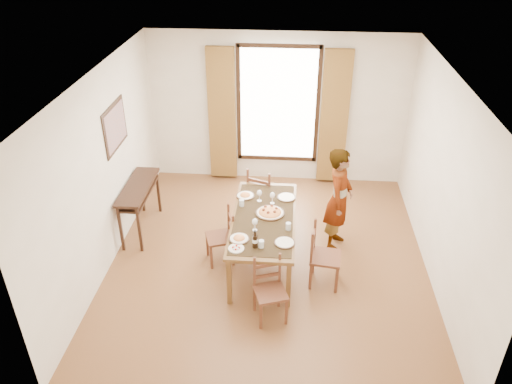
# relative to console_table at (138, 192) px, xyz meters

# --- Properties ---
(ground) EXTENTS (5.00, 5.00, 0.00)m
(ground) POSITION_rel_console_table_xyz_m (2.03, -0.60, -0.68)
(ground) COLOR brown
(ground) RESTS_ON ground
(room_shell) EXTENTS (4.60, 5.10, 2.74)m
(room_shell) POSITION_rel_console_table_xyz_m (2.03, -0.47, 0.86)
(room_shell) COLOR white
(room_shell) RESTS_ON ground
(console_table) EXTENTS (0.38, 1.20, 0.80)m
(console_table) POSITION_rel_console_table_xyz_m (0.00, 0.00, 0.00)
(console_table) COLOR black
(console_table) RESTS_ON ground
(dining_table) EXTENTS (0.87, 1.94, 0.76)m
(dining_table) POSITION_rel_console_table_xyz_m (1.96, -0.64, 0.01)
(dining_table) COLOR brown
(dining_table) RESTS_ON ground
(chair_west) EXTENTS (0.47, 0.47, 0.84)m
(chair_west) POSITION_rel_console_table_xyz_m (1.37, -0.66, -0.30)
(chair_west) COLOR brown
(chair_west) RESTS_ON ground
(chair_north) EXTENTS (0.55, 0.55, 0.97)m
(chair_north) POSITION_rel_console_table_xyz_m (1.87, 0.44, -0.24)
(chair_north) COLOR brown
(chair_north) RESTS_ON ground
(chair_south) EXTENTS (0.47, 0.47, 0.84)m
(chair_south) POSITION_rel_console_table_xyz_m (2.11, -1.73, -0.29)
(chair_south) COLOR brown
(chair_south) RESTS_ON ground
(chair_east) EXTENTS (0.45, 0.45, 0.90)m
(chair_east) POSITION_rel_console_table_xyz_m (2.78, -1.04, -0.26)
(chair_east) COLOR brown
(chair_east) RESTS_ON ground
(man) EXTENTS (0.78, 0.68, 1.59)m
(man) POSITION_rel_console_table_xyz_m (3.01, -0.15, 0.11)
(man) COLOR #92959A
(man) RESTS_ON ground
(plate_sw) EXTENTS (0.27, 0.27, 0.05)m
(plate_sw) POSITION_rel_console_table_xyz_m (1.68, -1.19, 0.10)
(plate_sw) COLOR silver
(plate_sw) RESTS_ON dining_table
(plate_se) EXTENTS (0.27, 0.27, 0.05)m
(plate_se) POSITION_rel_console_table_xyz_m (2.26, -1.22, 0.10)
(plate_se) COLOR silver
(plate_se) RESTS_ON dining_table
(plate_nw) EXTENTS (0.27, 0.27, 0.05)m
(plate_nw) POSITION_rel_console_table_xyz_m (1.65, -0.11, 0.10)
(plate_nw) COLOR silver
(plate_nw) RESTS_ON dining_table
(plate_ne) EXTENTS (0.27, 0.27, 0.05)m
(plate_ne) POSITION_rel_console_table_xyz_m (2.25, -0.11, 0.10)
(plate_ne) COLOR silver
(plate_ne) RESTS_ON dining_table
(pasta_platter) EXTENTS (0.40, 0.40, 0.10)m
(pasta_platter) POSITION_rel_console_table_xyz_m (2.04, -0.55, 0.12)
(pasta_platter) COLOR #CB4A1A
(pasta_platter) RESTS_ON dining_table
(caprese_plate) EXTENTS (0.20, 0.20, 0.04)m
(caprese_plate) POSITION_rel_console_table_xyz_m (1.66, -1.39, 0.09)
(caprese_plate) COLOR silver
(caprese_plate) RESTS_ON dining_table
(wine_glass_a) EXTENTS (0.08, 0.08, 0.18)m
(wine_glass_a) POSITION_rel_console_table_xyz_m (1.86, -0.97, 0.16)
(wine_glass_a) COLOR white
(wine_glass_a) RESTS_ON dining_table
(wine_glass_b) EXTENTS (0.08, 0.08, 0.18)m
(wine_glass_b) POSITION_rel_console_table_xyz_m (2.06, -0.27, 0.16)
(wine_glass_b) COLOR white
(wine_glass_b) RESTS_ON dining_table
(wine_glass_c) EXTENTS (0.08, 0.08, 0.18)m
(wine_glass_c) POSITION_rel_console_table_xyz_m (1.87, -0.23, 0.16)
(wine_glass_c) COLOR white
(wine_glass_c) RESTS_ON dining_table
(tumbler_a) EXTENTS (0.07, 0.07, 0.10)m
(tumbler_a) POSITION_rel_console_table_xyz_m (2.30, -0.91, 0.12)
(tumbler_a) COLOR silver
(tumbler_a) RESTS_ON dining_table
(tumbler_b) EXTENTS (0.07, 0.07, 0.10)m
(tumbler_b) POSITION_rel_console_table_xyz_m (1.62, -0.37, 0.12)
(tumbler_b) COLOR silver
(tumbler_b) RESTS_ON dining_table
(tumbler_c) EXTENTS (0.07, 0.07, 0.10)m
(tumbler_c) POSITION_rel_console_table_xyz_m (1.97, -1.33, 0.12)
(tumbler_c) COLOR silver
(tumbler_c) RESTS_ON dining_table
(wine_bottle) EXTENTS (0.07, 0.07, 0.25)m
(wine_bottle) POSITION_rel_console_table_xyz_m (1.90, -1.33, 0.20)
(wine_bottle) COLOR black
(wine_bottle) RESTS_ON dining_table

